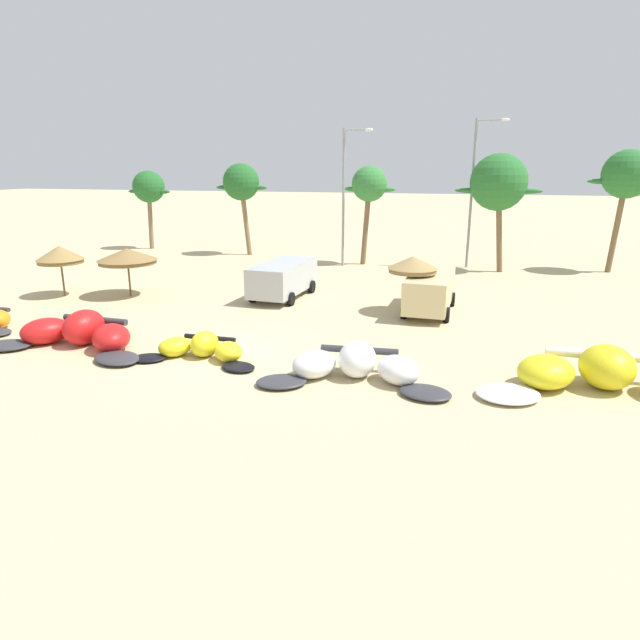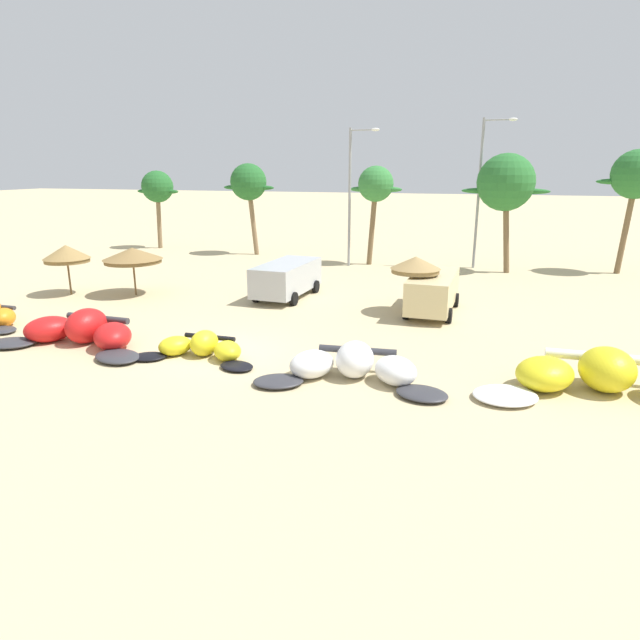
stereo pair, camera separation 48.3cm
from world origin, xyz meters
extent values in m
plane|color=#C6B284|center=(0.00, 0.00, 0.00)|extent=(260.00, 260.00, 0.00)
ellipsoid|color=orange|center=(-10.64, 0.42, 0.40)|extent=(1.54, 1.60, 0.81)
ellipsoid|color=#333338|center=(-9.93, -0.33, 0.11)|extent=(1.52, 1.39, 0.22)
ellipsoid|color=#333338|center=(-8.11, -1.69, 0.14)|extent=(2.20, 1.89, 0.27)
ellipsoid|color=red|center=(-7.12, -0.71, 0.50)|extent=(2.21, 2.31, 1.00)
ellipsoid|color=red|center=(-5.61, -0.37, 0.68)|extent=(1.41, 1.90, 1.35)
ellipsoid|color=red|center=(-4.11, -0.79, 0.50)|extent=(2.17, 2.31, 1.00)
ellipsoid|color=#333338|center=(-3.17, -1.81, 0.14)|extent=(2.23, 1.95, 0.27)
cylinder|color=#333338|center=(-5.59, 0.28, 0.81)|extent=(2.90, 0.33, 0.26)
cube|color=#333338|center=(-5.61, -0.55, 0.68)|extent=(1.07, 0.70, 0.04)
ellipsoid|color=black|center=(-2.16, -1.39, 0.09)|extent=(1.51, 1.33, 0.19)
ellipsoid|color=yellow|center=(-1.49, -0.69, 0.35)|extent=(1.50, 1.57, 0.69)
ellipsoid|color=yellow|center=(-0.44, -0.41, 0.47)|extent=(0.97, 1.26, 0.93)
ellipsoid|color=yellow|center=(0.61, -0.67, 0.35)|extent=(1.51, 1.57, 0.69)
ellipsoid|color=black|center=(1.29, -1.36, 0.09)|extent=(1.50, 1.32, 0.19)
cylinder|color=black|center=(-0.45, 0.03, 0.56)|extent=(2.02, 0.20, 0.18)
cube|color=black|center=(-0.44, -0.54, 0.47)|extent=(0.74, 0.46, 0.04)
ellipsoid|color=#333338|center=(3.19, -2.30, 0.12)|extent=(1.98, 1.80, 0.24)
ellipsoid|color=white|center=(3.99, -1.32, 0.44)|extent=(1.89, 2.02, 0.88)
ellipsoid|color=white|center=(5.33, -0.87, 0.60)|extent=(1.36, 1.70, 1.19)
ellipsoid|color=white|center=(6.73, -1.11, 0.44)|extent=(1.98, 2.03, 0.88)
ellipsoid|color=#333338|center=(7.67, -1.95, 0.12)|extent=(1.89, 1.63, 0.24)
cylinder|color=#333338|center=(5.29, -0.30, 0.71)|extent=(2.64, 0.44, 0.24)
cube|color=#333338|center=(5.34, -1.03, 0.60)|extent=(1.00, 0.65, 0.04)
ellipsoid|color=white|center=(10.06, -1.40, 0.14)|extent=(2.37, 2.21, 0.27)
ellipsoid|color=yellow|center=(11.21, -0.19, 0.51)|extent=(2.44, 2.51, 1.01)
ellipsoid|color=yellow|center=(13.03, 0.28, 0.68)|extent=(1.66, 1.92, 1.36)
cylinder|color=white|center=(13.02, 0.95, 0.84)|extent=(3.48, 0.34, 0.32)
cube|color=white|center=(13.03, 0.09, 0.68)|extent=(1.27, 0.70, 0.04)
cylinder|color=brown|center=(-12.23, 6.40, 0.98)|extent=(0.10, 0.10, 1.97)
cone|color=olive|center=(-12.23, 6.40, 2.33)|extent=(2.42, 2.42, 0.73)
cylinder|color=olive|center=(-12.23, 6.40, 1.87)|extent=(2.30, 2.30, 0.20)
cylinder|color=brown|center=(-8.83, 7.37, 0.97)|extent=(0.10, 0.10, 1.94)
cone|color=olive|center=(-8.83, 7.37, 2.25)|extent=(3.11, 3.11, 0.62)
cylinder|color=brown|center=(-8.83, 7.37, 1.84)|extent=(2.96, 2.96, 0.20)
cylinder|color=brown|center=(6.09, 7.86, 1.07)|extent=(0.10, 0.10, 2.14)
cone|color=#9E7F4C|center=(6.09, 7.86, 2.43)|extent=(2.33, 2.33, 0.57)
cylinder|color=olive|center=(6.09, 7.86, 2.04)|extent=(2.21, 2.21, 0.20)
cube|color=beige|center=(6.90, 8.25, 1.09)|extent=(2.07, 5.09, 1.50)
cube|color=black|center=(6.95, 9.63, 1.35)|extent=(1.91, 1.32, 0.56)
cylinder|color=black|center=(6.00, 9.84, 0.34)|extent=(0.26, 0.69, 0.68)
cylinder|color=black|center=(7.91, 9.77, 0.34)|extent=(0.26, 0.69, 0.68)
cylinder|color=black|center=(5.90, 6.72, 0.34)|extent=(0.26, 0.69, 0.68)
cylinder|color=black|center=(7.81, 6.66, 0.34)|extent=(0.26, 0.69, 0.68)
cube|color=#B2B7BC|center=(-0.81, 9.26, 1.09)|extent=(2.35, 5.10, 1.50)
cube|color=black|center=(-0.73, 10.63, 1.35)|extent=(2.10, 1.36, 0.56)
cylinder|color=black|center=(-1.76, 10.86, 0.34)|extent=(0.28, 0.69, 0.68)
cylinder|color=black|center=(0.32, 10.74, 0.34)|extent=(0.28, 0.69, 0.68)
cylinder|color=black|center=(-1.93, 7.77, 0.34)|extent=(0.28, 0.69, 0.68)
cylinder|color=black|center=(0.15, 7.66, 0.34)|extent=(0.28, 0.69, 0.68)
cylinder|color=#7F6647|center=(-17.52, 23.41, 2.55)|extent=(0.52, 0.36, 5.12)
sphere|color=#236028|center=(-17.44, 23.41, 5.11)|extent=(2.60, 2.60, 2.60)
ellipsoid|color=#236028|center=(-18.48, 23.41, 4.72)|extent=(1.82, 0.50, 0.36)
ellipsoid|color=#236028|center=(-16.40, 23.41, 4.72)|extent=(1.82, 0.50, 0.36)
cylinder|color=#7F6647|center=(-8.53, 22.51, 2.79)|extent=(0.88, 0.36, 5.58)
sphere|color=#236028|center=(-8.79, 22.51, 5.57)|extent=(2.79, 2.79, 2.79)
ellipsoid|color=#236028|center=(-9.90, 22.51, 5.15)|extent=(1.95, 0.50, 0.36)
ellipsoid|color=#236028|center=(-7.67, 22.51, 5.15)|extent=(1.95, 0.50, 0.36)
cylinder|color=brown|center=(1.37, 20.60, 2.78)|extent=(0.71, 0.36, 5.58)
sphere|color=#337A38|center=(1.55, 20.60, 5.57)|extent=(2.42, 2.42, 2.42)
ellipsoid|color=#337A38|center=(0.58, 20.60, 5.20)|extent=(1.70, 0.50, 0.36)
ellipsoid|color=#337A38|center=(2.52, 20.60, 5.20)|extent=(1.70, 0.50, 0.36)
cylinder|color=brown|center=(10.24, 20.11, 2.87)|extent=(0.89, 0.36, 5.76)
sphere|color=#286B2D|center=(9.98, 20.11, 5.75)|extent=(3.59, 3.59, 3.59)
ellipsoid|color=#286B2D|center=(8.54, 20.11, 5.21)|extent=(2.51, 0.50, 0.36)
ellipsoid|color=#286B2D|center=(11.41, 20.11, 5.21)|extent=(2.51, 0.50, 0.36)
cylinder|color=brown|center=(17.53, 21.93, 3.12)|extent=(0.69, 0.36, 6.26)
sphere|color=#286B2D|center=(17.69, 21.93, 6.25)|extent=(3.03, 3.03, 3.03)
ellipsoid|color=#286B2D|center=(16.48, 21.93, 5.79)|extent=(2.12, 0.50, 0.36)
cylinder|color=gray|center=(-0.04, 19.60, 4.59)|extent=(0.18, 0.18, 9.17)
cylinder|color=gray|center=(0.80, 19.60, 9.02)|extent=(1.66, 0.10, 0.10)
ellipsoid|color=silver|center=(1.63, 19.60, 9.02)|extent=(0.56, 0.24, 0.20)
cylinder|color=gray|center=(8.34, 21.29, 4.87)|extent=(0.18, 0.18, 9.73)
cylinder|color=gray|center=(9.22, 21.29, 9.58)|extent=(1.76, 0.10, 0.10)
ellipsoid|color=silver|center=(10.10, 21.29, 9.58)|extent=(0.56, 0.24, 0.20)
camera|label=1|loc=(8.77, -17.63, 6.69)|focal=30.89mm
camera|label=2|loc=(9.23, -17.50, 6.69)|focal=30.89mm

